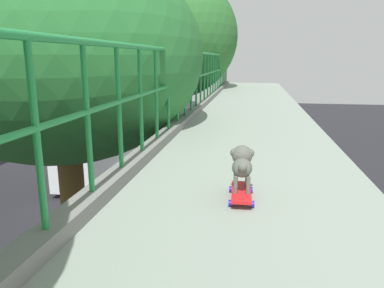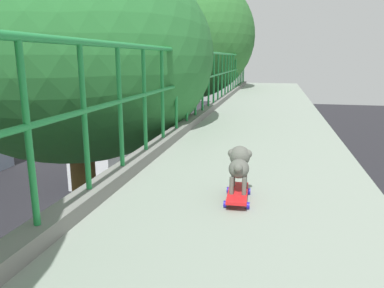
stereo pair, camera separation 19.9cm
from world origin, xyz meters
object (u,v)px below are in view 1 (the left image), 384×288
Objects in this scene: city_bus at (111,139)px; small_dog at (242,162)px; car_red_taxi_fifth at (54,287)px; toy_skateboard at (241,193)px.

city_bus is 21.01m from small_dog.
car_red_taxi_fifth is at bearing 134.73° from small_dog.
toy_skateboard is at bearing -64.73° from city_bus.
toy_skateboard is at bearing -45.72° from car_red_taxi_fifth.
small_dog is at bearing 91.56° from toy_skateboard.
city_bus is 21.04m from toy_skateboard.
toy_skateboard is (5.33, -5.47, 5.26)m from car_red_taxi_fifth.
city_bus is 27.30× the size of small_dog.
toy_skateboard is at bearing -88.44° from small_dog.
small_dog is at bearing -45.27° from car_red_taxi_fifth.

